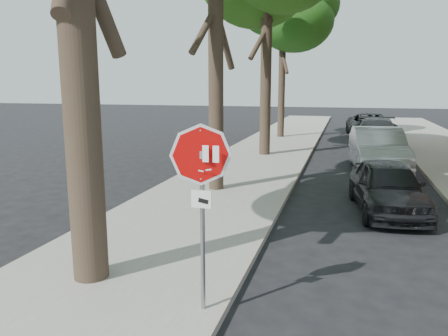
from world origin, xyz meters
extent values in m
plane|color=black|center=(0.00, 0.00, 0.00)|extent=(120.00, 120.00, 0.00)
cube|color=gray|center=(-2.50, 12.00, 0.06)|extent=(4.00, 55.00, 0.12)
cube|color=#9E9384|center=(-0.45, 12.00, 0.07)|extent=(0.12, 55.00, 0.13)
cube|color=#9E9384|center=(3.95, 12.00, 0.07)|extent=(0.12, 55.00, 0.13)
cylinder|color=gray|center=(-0.70, 0.00, 1.42)|extent=(0.06, 0.06, 2.60)
cube|color=#99999E|center=(-0.70, -0.03, 2.32)|extent=(0.05, 0.06, 0.10)
cylinder|color=#99999E|center=(-0.70, -0.03, 2.32)|extent=(0.76, 0.32, 0.82)
cylinder|color=white|center=(-0.70, -0.05, 2.32)|extent=(0.76, 0.32, 0.82)
cylinder|color=red|center=(-0.70, -0.05, 2.32)|extent=(0.68, 0.29, 0.74)
cube|color=white|center=(-0.91, -0.06, 2.34)|extent=(0.08, 0.00, 0.22)
cube|color=white|center=(-0.77, -0.06, 2.34)|extent=(0.08, 0.00, 0.22)
cube|color=white|center=(-0.63, -0.06, 2.34)|extent=(0.08, 0.00, 0.22)
cube|color=white|center=(-0.49, -0.06, 2.34)|extent=(0.08, 0.00, 0.22)
cube|color=silver|center=(-0.81, -0.07, 2.13)|extent=(0.08, 0.00, 0.03)
cube|color=silver|center=(-0.70, -0.07, 2.11)|extent=(0.08, 0.00, 0.03)
cube|color=silver|center=(-0.59, -0.07, 2.13)|extent=(0.08, 0.00, 0.03)
cube|color=white|center=(-0.70, -0.04, 1.72)|extent=(0.28, 0.02, 0.24)
cube|color=black|center=(-0.67, -0.05, 1.70)|extent=(0.15, 0.00, 0.08)
cylinder|color=black|center=(-2.60, 7.00, 4.87)|extent=(0.44, 0.44, 9.50)
cylinder|color=black|center=(-2.40, 14.00, 5.12)|extent=(0.48, 0.48, 10.00)
cylinder|color=black|center=(-2.70, 21.00, 4.62)|extent=(0.40, 0.40, 9.00)
ellipsoid|color=#17450F|center=(-2.70, 21.00, 7.14)|extent=(4.16, 4.16, 3.33)
ellipsoid|color=#17450F|center=(-3.46, 21.76, 6.76)|extent=(3.78, 3.78, 3.02)
imported|color=black|center=(2.21, 6.17, 0.67)|extent=(2.04, 4.07, 1.33)
imported|color=#B5B6BE|center=(2.30, 11.79, 0.82)|extent=(2.12, 5.08, 1.63)
imported|color=#545359|center=(2.60, 17.52, 0.78)|extent=(2.46, 5.45, 1.55)
imported|color=black|center=(2.60, 23.14, 0.74)|extent=(3.09, 5.56, 1.47)
camera|label=1|loc=(1.11, -5.38, 3.22)|focal=35.00mm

